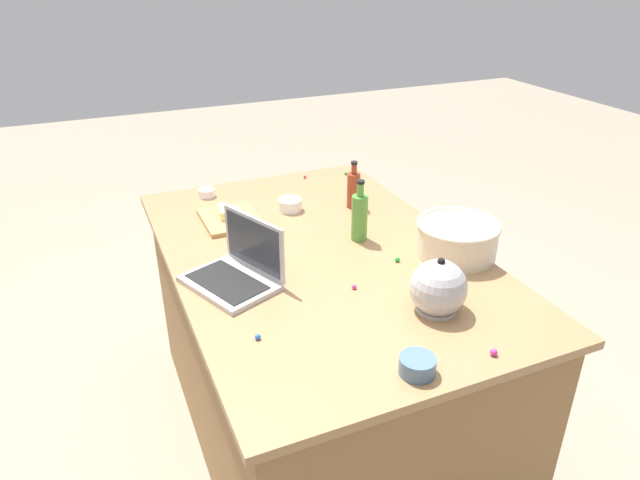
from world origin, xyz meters
name	(u,v)px	position (x,y,z in m)	size (l,w,h in m)	color
ground_plane	(320,429)	(0.00, 0.00, 0.00)	(12.00, 12.00, 0.00)	gray
island_counter	(320,348)	(0.00, 0.00, 0.45)	(1.67, 1.09, 0.90)	olive
laptop	(238,269)	(-0.09, 0.34, 0.95)	(0.37, 0.33, 0.22)	#B7B7BC
mixing_bowl_large	(457,238)	(-0.22, -0.45, 0.97)	(0.30, 0.30, 0.13)	beige
bottle_soy	(354,189)	(0.33, -0.30, 0.98)	(0.06, 0.06, 0.21)	maroon
bottle_olive	(360,216)	(0.04, -0.18, 1.00)	(0.06, 0.06, 0.25)	#4C8C38
kettle	(438,288)	(-0.50, -0.18, 0.98)	(0.21, 0.18, 0.20)	#ADADB2
cutting_board	(231,219)	(0.40, 0.23, 0.91)	(0.27, 0.23, 0.02)	#AD7F4C
butter_stick_left	(237,214)	(0.38, 0.21, 0.94)	(0.11, 0.04, 0.04)	#F4E58C
butter_stick_right	(223,212)	(0.43, 0.26, 0.94)	(0.11, 0.04, 0.04)	#F4E58C
ramekin_small	(207,193)	(0.70, 0.26, 0.92)	(0.07, 0.07, 0.04)	white
ramekin_medium	(417,365)	(-0.74, 0.04, 0.93)	(0.10, 0.10, 0.05)	slate
ramekin_wide	(290,205)	(0.41, -0.03, 0.93)	(0.10, 0.10, 0.05)	white
candy_0	(346,173)	(0.71, -0.45, 0.91)	(0.02, 0.02, 0.02)	green
candy_1	(305,177)	(0.74, -0.24, 0.91)	(0.01, 0.01, 0.01)	red
candy_2	(258,337)	(-0.43, 0.38, 0.91)	(0.02, 0.02, 0.02)	blue
candy_3	(494,352)	(-0.76, -0.20, 0.91)	(0.02, 0.02, 0.02)	#CC3399
candy_4	(416,288)	(-0.38, -0.19, 0.91)	(0.02, 0.02, 0.02)	yellow
candy_5	(397,259)	(-0.18, -0.23, 0.91)	(0.02, 0.02, 0.02)	green
candy_6	(461,299)	(-0.49, -0.28, 0.91)	(0.01, 0.01, 0.01)	yellow
candy_7	(354,287)	(-0.29, 0.00, 0.91)	(0.02, 0.02, 0.02)	#CC3399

